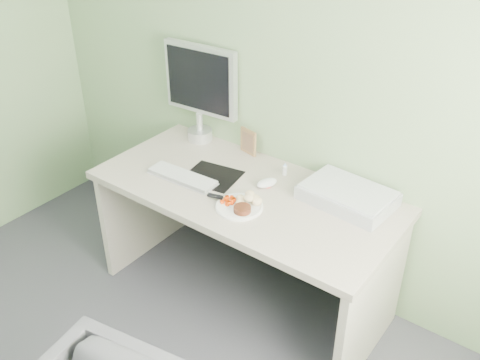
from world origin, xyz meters
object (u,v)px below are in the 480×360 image
Objects in this scene: desk at (245,218)px; scanner at (347,196)px; plate at (239,207)px; monitor at (200,88)px.

scanner reaches higher than desk.
scanner is at bearing 42.29° from plate.
monitor reaches higher than scanner.
monitor reaches higher than plate.
plate is 0.53× the size of scanner.
scanner is (0.40, 0.36, 0.03)m from plate.
monitor reaches higher than desk.
plate reaches higher than desk.
desk is at bearing -33.28° from monitor.
scanner is 1.07m from monitor.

